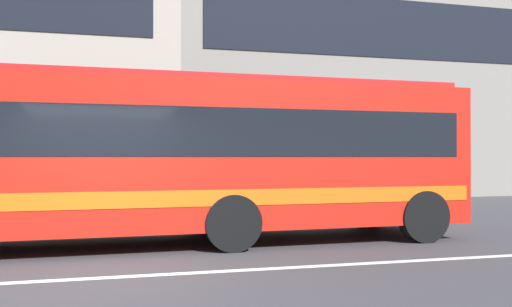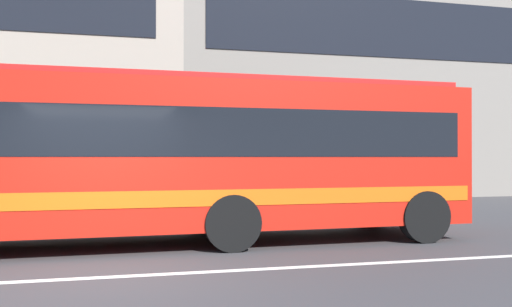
{
  "view_description": "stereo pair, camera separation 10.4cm",
  "coord_description": "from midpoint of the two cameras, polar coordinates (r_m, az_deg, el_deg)",
  "views": [
    {
      "loc": [
        0.24,
        -7.58,
        1.65
      ],
      "look_at": [
        2.78,
        2.17,
        1.72
      ],
      "focal_mm": 37.51,
      "sensor_mm": 36.0,
      "label": 1
    },
    {
      "loc": [
        0.34,
        -7.61,
        1.65
      ],
      "look_at": [
        2.78,
        2.17,
        1.72
      ],
      "focal_mm": 37.51,
      "sensor_mm": 36.0,
      "label": 2
    }
  ],
  "objects": [
    {
      "name": "ground_plane",
      "position": [
        7.78,
        -16.82,
        -12.62
      ],
      "size": [
        160.0,
        160.0,
        0.0
      ],
      "primitive_type": "plane",
      "color": "#3B393B"
    },
    {
      "name": "hedge_row_far",
      "position": [
        14.49,
        -23.0,
        -5.04
      ],
      "size": [
        12.4,
        1.1,
        0.93
      ],
      "primitive_type": "cube",
      "color": "#2D602A",
      "rests_on": "ground_plane"
    },
    {
      "name": "apartment_block_right",
      "position": [
        27.49,
        11.96,
        8.37
      ],
      "size": [
        19.99,
        10.33,
        11.64
      ],
      "color": "gray",
      "rests_on": "ground_plane"
    },
    {
      "name": "lane_centre_line",
      "position": [
        7.78,
        -16.82,
        -12.59
      ],
      "size": [
        60.0,
        0.16,
        0.01
      ],
      "primitive_type": "cube",
      "color": "silver",
      "rests_on": "ground_plane"
    },
    {
      "name": "transit_bus",
      "position": [
        10.32,
        -7.84,
        0.06
      ],
      "size": [
        10.99,
        2.74,
        3.13
      ],
      "color": "red",
      "rests_on": "ground_plane"
    }
  ]
}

